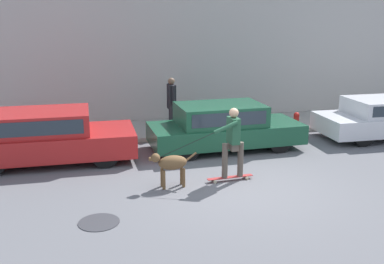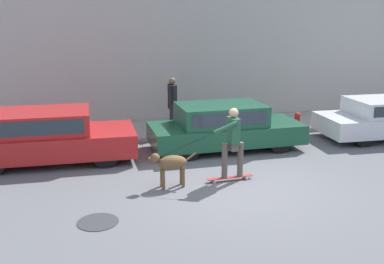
% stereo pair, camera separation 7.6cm
% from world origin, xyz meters
% --- Properties ---
extents(ground_plane, '(36.00, 36.00, 0.00)m').
position_xyz_m(ground_plane, '(0.00, 0.00, 0.00)').
color(ground_plane, slate).
extents(back_wall, '(32.00, 0.30, 4.29)m').
position_xyz_m(back_wall, '(0.00, 6.28, 2.14)').
color(back_wall, '#B2ADA8').
rests_on(back_wall, ground_plane).
extents(sidewalk_curb, '(30.00, 2.28, 0.15)m').
position_xyz_m(sidewalk_curb, '(0.00, 4.98, 0.07)').
color(sidewalk_curb, gray).
rests_on(sidewalk_curb, ground_plane).
extents(parked_car_0, '(4.21, 1.89, 1.32)m').
position_xyz_m(parked_car_0, '(-4.08, 2.73, 0.65)').
color(parked_car_0, black).
rests_on(parked_car_0, ground_plane).
extents(parked_car_1, '(4.23, 1.81, 1.27)m').
position_xyz_m(parked_car_1, '(0.55, 2.73, 0.63)').
color(parked_car_1, black).
rests_on(parked_car_1, ground_plane).
extents(dog, '(1.06, 0.34, 0.79)m').
position_xyz_m(dog, '(-1.43, 0.27, 0.53)').
color(dog, brown).
rests_on(dog, ground_plane).
extents(skateboarder, '(2.25, 0.54, 1.67)m').
position_xyz_m(skateboarder, '(-0.02, 0.34, 0.96)').
color(skateboarder, beige).
rests_on(skateboarder, ground_plane).
extents(pedestrian_with_bag, '(0.22, 0.70, 1.62)m').
position_xyz_m(pedestrian_with_bag, '(-0.51, 4.74, 1.04)').
color(pedestrian_with_bag, '#28282D').
rests_on(pedestrian_with_bag, sidewalk_curb).
extents(manhole_cover, '(0.75, 0.75, 0.01)m').
position_xyz_m(manhole_cover, '(-3.05, -1.11, 0.01)').
color(manhole_cover, '#38383D').
rests_on(manhole_cover, ground_plane).
extents(fire_hydrant, '(0.18, 0.18, 0.73)m').
position_xyz_m(fire_hydrant, '(3.19, 3.59, 0.38)').
color(fire_hydrant, red).
rests_on(fire_hydrant, ground_plane).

